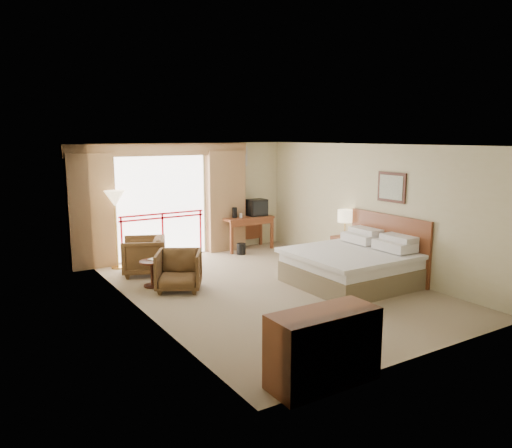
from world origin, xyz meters
TOP-DOWN VIEW (x-y plane):
  - floor at (0.00, 0.00)m, footprint 7.00×7.00m
  - ceiling at (0.00, 0.00)m, footprint 7.00×7.00m
  - wall_back at (0.00, 3.50)m, footprint 5.00×0.00m
  - wall_front at (0.00, -3.50)m, footprint 5.00×0.00m
  - wall_left at (-2.50, 0.00)m, footprint 0.00×7.00m
  - wall_right at (2.50, 0.00)m, footprint 0.00×7.00m
  - balcony_door at (-0.80, 3.48)m, footprint 2.40×0.00m
  - balcony_railing at (-0.80, 3.46)m, footprint 2.09×0.03m
  - curtain_left at (-2.45, 3.35)m, footprint 1.00×0.26m
  - curtain_right at (0.85, 3.35)m, footprint 1.00×0.26m
  - valance at (-0.80, 3.38)m, footprint 4.40×0.22m
  - hvac_vent at (1.30, 3.47)m, footprint 0.50×0.04m
  - bed at (1.50, -0.60)m, footprint 2.13×2.06m
  - headboard at (2.46, -0.60)m, footprint 0.06×2.10m
  - framed_art at (2.47, -0.60)m, footprint 0.04×0.72m
  - nightstand at (2.35, 0.54)m, footprint 0.49×0.57m
  - table_lamp at (2.35, 0.59)m, footprint 0.33×0.33m
  - phone at (2.30, 0.39)m, footprint 0.22×0.19m
  - desk at (1.33, 3.19)m, footprint 1.29×0.62m
  - tv at (1.63, 3.13)m, footprint 0.47×0.38m
  - coffee_maker at (0.98, 3.13)m, footprint 0.13×0.13m
  - cup at (1.13, 3.08)m, footprint 0.09×0.09m
  - wastebasket at (0.92, 2.71)m, footprint 0.25×0.25m
  - armchair_far at (-1.71, 2.24)m, footprint 1.13×1.11m
  - armchair_near at (-1.52, 0.85)m, footprint 1.11×1.12m
  - side_table at (-1.87, 1.32)m, footprint 0.46×0.46m
  - book at (-1.87, 1.32)m, footprint 0.23×0.25m
  - floor_lamp at (-2.03, 3.03)m, footprint 0.44×0.44m
  - dresser at (-1.54, -3.40)m, footprint 1.33×0.56m

SIDE VIEW (x-z plane):
  - floor at x=0.00m, z-range 0.00..0.00m
  - armchair_far at x=-1.71m, z-range -0.39..0.39m
  - armchair_near at x=-1.52m, z-range -0.38..0.38m
  - wastebasket at x=0.92m, z-range 0.00..0.27m
  - nightstand at x=2.35m, z-range 0.00..0.66m
  - side_table at x=-1.87m, z-range 0.09..0.60m
  - bed at x=1.50m, z-range -0.11..0.86m
  - dresser at x=-1.54m, z-range 0.00..0.89m
  - book at x=-1.87m, z-range 0.50..0.52m
  - headboard at x=2.46m, z-range 0.00..1.30m
  - desk at x=1.33m, z-range 0.23..1.08m
  - phone at x=2.30m, z-range 0.66..0.74m
  - balcony_railing at x=-0.80m, z-range 0.30..1.32m
  - cup at x=1.13m, z-range 0.84..0.94m
  - coffee_maker at x=0.98m, z-range 0.84..1.11m
  - tv at x=1.63m, z-range 0.84..1.27m
  - table_lamp at x=2.35m, z-range 0.82..1.40m
  - balcony_door at x=-0.80m, z-range 0.00..2.40m
  - curtain_left at x=-2.45m, z-range 0.00..2.50m
  - curtain_right at x=0.85m, z-range 0.00..2.50m
  - wall_left at x=-2.50m, z-range -2.15..4.85m
  - wall_right at x=2.50m, z-range -2.15..4.85m
  - wall_back at x=0.00m, z-range -1.15..3.85m
  - wall_front at x=0.00m, z-range -1.15..3.85m
  - floor_lamp at x=-2.03m, z-range 0.62..2.32m
  - framed_art at x=2.47m, z-range 1.55..2.15m
  - hvac_vent at x=1.30m, z-range 2.10..2.60m
  - valance at x=-0.80m, z-range 2.41..2.69m
  - ceiling at x=0.00m, z-range 2.70..2.70m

